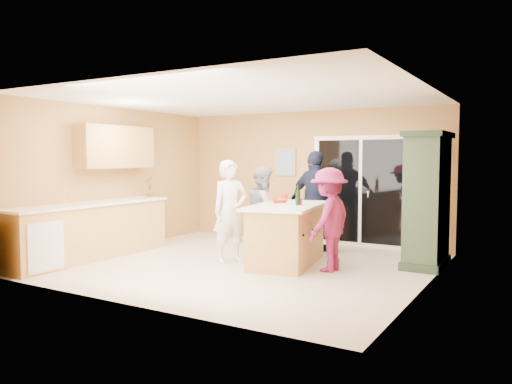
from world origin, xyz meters
The scene contains 22 objects.
floor centered at (0.00, 0.00, 0.00)m, with size 5.50×5.50×0.00m, color beige.
ceiling centered at (0.00, 0.00, 2.60)m, with size 5.50×5.00×0.10m, color white.
wall_back centered at (0.00, 2.50, 1.30)m, with size 5.50×0.10×2.60m, color tan.
wall_front centered at (0.00, -2.50, 1.30)m, with size 5.50×0.10×2.60m, color tan.
wall_left centered at (-2.75, 0.00, 1.30)m, with size 0.10×5.00×2.60m, color tan.
wall_right centered at (2.75, 0.00, 1.30)m, with size 0.10×5.00×2.60m, color tan.
left_cabinet_run centered at (-2.45, -1.05, 0.46)m, with size 0.65×3.05×1.24m.
upper_cabinets centered at (-2.58, -0.20, 1.88)m, with size 0.35×1.60×0.75m, color tan.
sliding_door centered at (1.05, 2.46, 1.05)m, with size 1.90×0.07×2.10m.
framed_picture centered at (-0.55, 2.48, 1.60)m, with size 0.46×0.04×0.56m.
kitchen_island centered at (0.55, 0.39, 0.44)m, with size 1.28×1.95×0.95m.
green_hutch centered at (2.49, 1.34, 1.01)m, with size 0.60×1.13×2.08m.
woman_white centered at (-0.31, 0.07, 0.82)m, with size 0.60×0.39×1.65m, color white.
woman_grey centered at (-0.14, 0.85, 0.77)m, with size 0.75×0.58×1.54m, color gray.
woman_navy centered at (0.50, 1.61, 0.91)m, with size 1.06×0.44×1.81m, color #171B33.
woman_magenta centered at (1.30, 0.28, 0.77)m, with size 0.99×0.57×1.54m, color #8E1E4B.
serving_bowl centered at (0.32, 0.57, 0.98)m, with size 0.26×0.26×0.06m, color #A62212.
tulip_vase centered at (-2.45, 0.52, 1.14)m, with size 0.22×0.15×0.41m, color red.
tumbler_near centered at (0.25, 0.89, 1.01)m, with size 0.09×0.09×0.12m, color #A62212.
tumbler_far centered at (0.75, 0.44, 1.00)m, with size 0.07×0.07×0.11m, color #A62212.
wine_bottle centered at (0.74, 0.37, 1.07)m, with size 0.07×0.07×0.31m.
white_plate centered at (0.52, 0.37, 0.96)m, with size 0.23×0.23×0.02m, color silver.
Camera 1 is at (4.09, -6.61, 1.69)m, focal length 35.00 mm.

